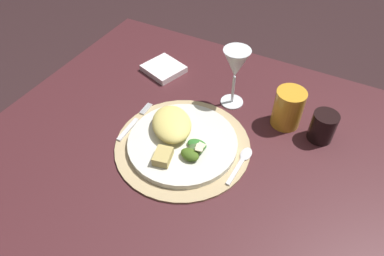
{
  "coord_description": "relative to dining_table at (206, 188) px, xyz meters",
  "views": [
    {
      "loc": [
        0.23,
        -0.52,
        1.41
      ],
      "look_at": [
        -0.06,
        0.03,
        0.78
      ],
      "focal_mm": 32.44,
      "sensor_mm": 36.0,
      "label": 1
    }
  ],
  "objects": [
    {
      "name": "amber_tumbler",
      "position": [
        0.14,
        0.18,
        0.22
      ],
      "size": [
        0.08,
        0.08,
        0.11
      ],
      "primitive_type": "cylinder",
      "color": "gold",
      "rests_on": "dining_table"
    },
    {
      "name": "spoon",
      "position": [
        0.09,
        0.0,
        0.18
      ],
      "size": [
        0.03,
        0.13,
        0.01
      ],
      "color": "silver",
      "rests_on": "placemat"
    },
    {
      "name": "bread_piece",
      "position": [
        -0.07,
        -0.09,
        0.2
      ],
      "size": [
        0.05,
        0.06,
        0.02
      ],
      "primitive_type": "cube",
      "rotation": [
        0.0,
        0.0,
        4.93
      ],
      "color": "tan",
      "rests_on": "dinner_plate"
    },
    {
      "name": "dinner_plate",
      "position": [
        -0.06,
        -0.02,
        0.18
      ],
      "size": [
        0.27,
        0.27,
        0.02
      ],
      "primitive_type": "cylinder",
      "color": "silver",
      "rests_on": "placemat"
    },
    {
      "name": "placemat",
      "position": [
        -0.06,
        -0.02,
        0.17
      ],
      "size": [
        0.34,
        0.34,
        0.01
      ],
      "primitive_type": "cylinder",
      "color": "tan",
      "rests_on": "dining_table"
    },
    {
      "name": "dark_tumbler",
      "position": [
        0.23,
        0.17,
        0.21
      ],
      "size": [
        0.06,
        0.06,
        0.08
      ],
      "primitive_type": "cylinder",
      "color": "black",
      "rests_on": "dining_table"
    },
    {
      "name": "wine_glass",
      "position": [
        -0.02,
        0.19,
        0.3
      ],
      "size": [
        0.07,
        0.07,
        0.17
      ],
      "color": "silver",
      "rests_on": "dining_table"
    },
    {
      "name": "fork",
      "position": [
        -0.21,
        -0.02,
        0.18
      ],
      "size": [
        0.02,
        0.15,
        0.0
      ],
      "color": "silver",
      "rests_on": "placemat"
    },
    {
      "name": "pasta_serving",
      "position": [
        -0.1,
        0.0,
        0.21
      ],
      "size": [
        0.16,
        0.16,
        0.04
      ],
      "primitive_type": "ellipsoid",
      "rotation": [
        0.0,
        0.0,
        5.42
      ],
      "color": "#E6D06C",
      "rests_on": "dinner_plate"
    },
    {
      "name": "dining_table",
      "position": [
        0.0,
        0.0,
        0.0
      ],
      "size": [
        1.14,
        0.91,
        0.76
      ],
      "color": "#441E22",
      "rests_on": "ground"
    },
    {
      "name": "salad_greens",
      "position": [
        -0.02,
        -0.04,
        0.2
      ],
      "size": [
        0.05,
        0.08,
        0.02
      ],
      "color": "#446133",
      "rests_on": "dinner_plate"
    },
    {
      "name": "napkin",
      "position": [
        -0.27,
        0.23,
        0.18
      ],
      "size": [
        0.14,
        0.13,
        0.02
      ],
      "primitive_type": "cube",
      "rotation": [
        0.0,
        0.0,
        -0.32
      ],
      "color": "white",
      "rests_on": "dining_table"
    }
  ]
}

